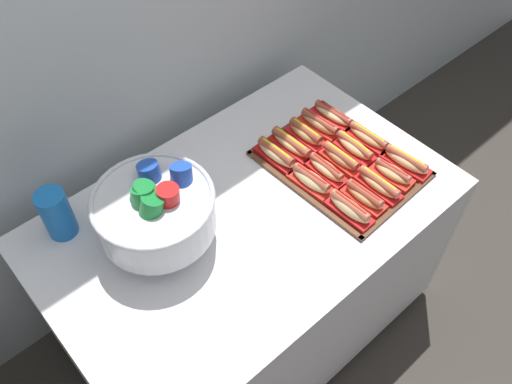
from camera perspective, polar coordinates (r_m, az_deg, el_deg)
ground_plane at (r=2.40m, az=-0.72°, el=-13.22°), size 10.00×10.00×0.00m
buffet_table at (r=2.05m, az=-0.83°, el=-8.15°), size 1.36×0.86×0.77m
serving_tray at (r=1.90m, az=8.87°, el=2.94°), size 0.42×0.54×0.01m
hot_dog_0 at (r=1.73m, az=9.90°, el=-1.74°), size 0.07×0.17×0.06m
hot_dog_1 at (r=1.78m, az=11.43°, el=-0.47°), size 0.07×0.16×0.06m
hot_dog_2 at (r=1.82m, az=12.89°, el=0.80°), size 0.06×0.17×0.06m
hot_dog_3 at (r=1.87m, az=14.28°, el=1.95°), size 0.08×0.16×0.06m
hot_dog_4 at (r=1.92m, az=15.63°, el=3.15°), size 0.08×0.18×0.06m
hot_dog_5 at (r=1.80m, az=5.89°, el=1.22°), size 0.08×0.17×0.06m
hot_dog_6 at (r=1.84m, az=7.46°, el=2.39°), size 0.06×0.16×0.06m
hot_dog_7 at (r=1.88m, az=8.98°, el=3.56°), size 0.06×0.16×0.06m
hot_dog_8 at (r=1.92m, az=10.42°, el=4.65°), size 0.07×0.16×0.06m
hot_dog_9 at (r=1.97m, az=11.80°, el=5.67°), size 0.07×0.18×0.06m
hot_dog_10 at (r=1.87m, az=2.16°, el=4.01°), size 0.07×0.18×0.06m
hot_dog_11 at (r=1.91m, az=3.76°, el=5.06°), size 0.07×0.18×0.06m
hot_dog_12 at (r=1.95m, az=5.30°, el=6.18°), size 0.07×0.16×0.06m
hot_dog_13 at (r=1.99m, az=6.78°, el=7.17°), size 0.07×0.18×0.06m
hot_dog_14 at (r=2.04m, az=8.19°, el=8.07°), size 0.08×0.18×0.06m
punch_bowl at (r=1.60m, az=-10.62°, el=-1.93°), size 0.36×0.36×0.26m
cup_stack at (r=1.74m, az=-20.41°, el=-2.18°), size 0.09×0.09×0.17m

